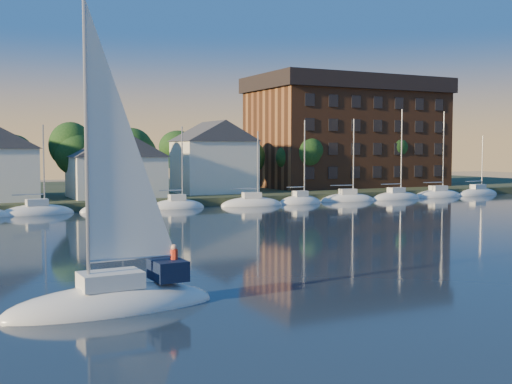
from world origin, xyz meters
TOP-DOWN VIEW (x-y plane):
  - shoreline_land at (0.00, 75.00)m, footprint 160.00×50.00m
  - wooden_dock at (0.00, 52.00)m, footprint 120.00×3.00m
  - clubhouse_centre at (-6.00, 57.00)m, footprint 11.55×8.40m
  - clubhouse_east at (8.00, 59.00)m, footprint 10.50×8.40m
  - condo_block at (34.00, 64.95)m, footprint 31.00×17.00m
  - tree_line at (2.00, 63.00)m, footprint 93.40×5.40m
  - moored_fleet at (4.00, 49.00)m, footprint 95.50×2.40m
  - hero_sailboat at (-19.16, 5.17)m, footprint 9.51×3.43m

SIDE VIEW (x-z plane):
  - shoreline_land at x=0.00m, z-range -1.00..1.00m
  - wooden_dock at x=0.00m, z-range -0.50..0.50m
  - moored_fleet at x=4.00m, z-range -5.93..6.12m
  - hero_sailboat at x=-19.16m, z-range -6.68..7.89m
  - clubhouse_centre at x=-6.00m, z-range 1.09..9.17m
  - clubhouse_east at x=8.00m, z-range 1.10..10.90m
  - tree_line at x=2.00m, z-range 2.73..11.63m
  - condo_block at x=34.00m, z-range 1.09..18.49m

